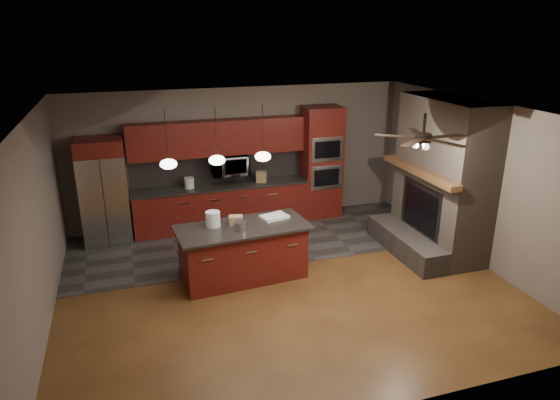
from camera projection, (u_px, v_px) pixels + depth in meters
name	position (u px, v px, depth m)	size (l,w,h in m)	color
ground	(285.00, 283.00, 8.11)	(7.00, 7.00, 0.00)	brown
ceiling	(285.00, 111.00, 7.17)	(7.00, 6.00, 0.02)	white
back_wall	(240.00, 156.00, 10.34)	(7.00, 0.02, 2.80)	#6C6156
right_wall	(477.00, 182.00, 8.64)	(0.02, 6.00, 2.80)	#6C6156
left_wall	(36.00, 229.00, 6.64)	(0.02, 6.00, 2.80)	#6C6156
slate_tile_patch	(256.00, 240.00, 9.72)	(7.00, 2.40, 0.01)	#393734
fireplace_column	(439.00, 183.00, 8.90)	(1.30, 2.10, 2.80)	brown
back_cabinetry	(221.00, 185.00, 10.14)	(3.59, 0.64, 2.20)	#5E1D11
oven_tower	(321.00, 163.00, 10.62)	(0.80, 0.63, 2.38)	#5E1D11
microwave	(230.00, 165.00, 10.07)	(0.73, 0.41, 0.50)	silver
refrigerator	(104.00, 192.00, 9.35)	(0.86, 0.75, 2.02)	silver
kitchen_island	(243.00, 252.00, 8.14)	(2.19, 1.13, 0.92)	#5E1D11
white_bucket	(213.00, 219.00, 7.94)	(0.23, 0.23, 0.25)	white
paint_can	(240.00, 226.00, 7.83)	(0.20, 0.20, 0.13)	#9D9DA2
paint_tray	(274.00, 217.00, 8.32)	(0.43, 0.30, 0.04)	white
cardboard_box	(236.00, 220.00, 8.05)	(0.22, 0.16, 0.14)	#A37D54
counter_bucket	(189.00, 183.00, 9.88)	(0.19, 0.19, 0.22)	silver
counter_box	(262.00, 177.00, 10.25)	(0.20, 0.16, 0.23)	#92764B
pendant_left	(168.00, 164.00, 7.61)	(0.26, 0.26, 0.92)	black
pendant_center	(217.00, 160.00, 7.83)	(0.26, 0.26, 0.92)	black
pendant_right	(263.00, 156.00, 8.04)	(0.26, 0.26, 0.92)	black
ceiling_fan	(423.00, 137.00, 7.09)	(1.27, 1.33, 0.41)	black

